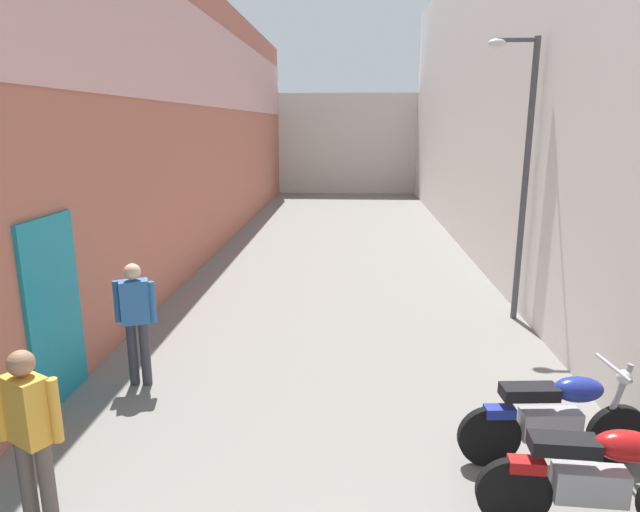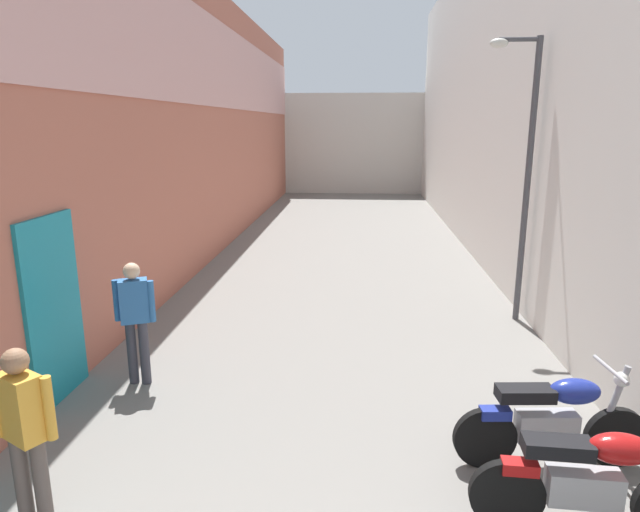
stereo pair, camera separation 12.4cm
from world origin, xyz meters
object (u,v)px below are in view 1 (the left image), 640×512
Objects in this scene: pedestrian_mid_alley at (30,430)px; motorcycle_third at (599,476)px; motorcycle_fourth at (557,417)px; pedestrian_further_down at (136,315)px; street_lamp at (521,160)px.

motorcycle_third is at bearing 3.55° from pedestrian_mid_alley.
pedestrian_further_down is at bearing 163.10° from motorcycle_fourth.
motorcycle_fourth is at bearing -16.90° from pedestrian_further_down.
street_lamp reaches higher than motorcycle_third.
pedestrian_further_down reaches higher than motorcycle_third.
motorcycle_third is 1.18× the size of pedestrian_further_down.
pedestrian_mid_alley is (-4.41, -0.27, 0.42)m from motorcycle_third.
pedestrian_further_down is at bearing 94.06° from pedestrian_mid_alley.
pedestrian_further_down is at bearing -152.62° from street_lamp.
motorcycle_fourth is 1.18× the size of pedestrian_further_down.
street_lamp reaches higher than pedestrian_further_down.
pedestrian_mid_alley is at bearing -85.94° from pedestrian_further_down.
street_lamp reaches higher than motorcycle_fourth.
motorcycle_third is 5.52m from street_lamp.
pedestrian_mid_alley reaches higher than motorcycle_fourth.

